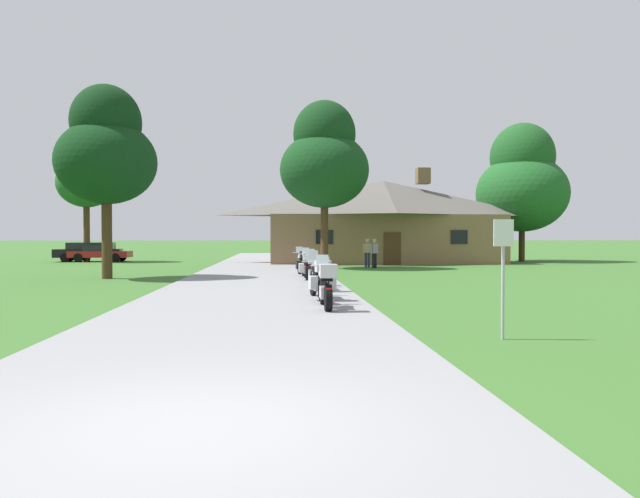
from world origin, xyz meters
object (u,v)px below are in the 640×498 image
bystander_tan_shirt_beside_signpost (367,251)px  motorcycle_black_fifth_in_row (307,266)px  motorcycle_white_nearest_to_camera (326,286)px  tree_right_of_lodge (522,183)px  motorcycle_black_second_in_row (319,280)px  motorcycle_green_fourth_in_row (313,269)px  metal_signpost_roadside (503,264)px  bystander_gray_shirt_near_lodge (374,252)px  tree_left_far (86,176)px  parked_black_suv_far_left (89,251)px  motorcycle_silver_third_in_row (319,273)px  motorcycle_silver_farthest_in_row (303,263)px  tree_by_lodge_front (324,160)px  parked_red_sedan_far_left (100,253)px  tree_left_near (106,151)px

bystander_tan_shirt_beside_signpost → motorcycle_black_fifth_in_row: bearing=-102.4°
motorcycle_white_nearest_to_camera → tree_right_of_lodge: (16.74, 27.73, 5.18)m
motorcycle_black_second_in_row → motorcycle_black_fifth_in_row: bearing=82.7°
bystander_tan_shirt_beside_signpost → motorcycle_green_fourth_in_row: bearing=-98.3°
metal_signpost_roadside → tree_right_of_lodge: size_ratio=0.21×
motorcycle_black_second_in_row → bystander_gray_shirt_near_lodge: 17.66m
tree_left_far → parked_black_suv_far_left: bearing=90.3°
motorcycle_green_fourth_in_row → tree_left_far: size_ratio=0.23×
motorcycle_white_nearest_to_camera → motorcycle_silver_third_in_row: (0.17, 5.03, 0.00)m
bystander_gray_shirt_near_lodge → bystander_tan_shirt_beside_signpost: size_ratio=1.00×
metal_signpost_roadside → motorcycle_silver_farthest_in_row: bearing=99.7°
tree_by_lodge_front → motorcycle_silver_farthest_in_row: bearing=-102.7°
bystander_gray_shirt_near_lodge → tree_left_far: tree_left_far is taller
motorcycle_white_nearest_to_camera → motorcycle_silver_farthest_in_row: size_ratio=1.00×
motorcycle_white_nearest_to_camera → motorcycle_silver_third_in_row: 5.03m
metal_signpost_roadside → parked_red_sedan_far_left: (-16.86, 33.73, -0.71)m
motorcycle_green_fourth_in_row → tree_left_near: tree_left_near is taller
motorcycle_green_fourth_in_row → tree_by_lodge_front: tree_by_lodge_front is taller
tree_by_lodge_front → parked_red_sedan_far_left: bearing=146.6°
bystander_tan_shirt_beside_signpost → tree_right_of_lodge: 15.21m
motorcycle_black_second_in_row → parked_red_sedan_far_left: motorcycle_black_second_in_row is taller
tree_right_of_lodge → metal_signpost_roadside: bearing=-113.5°
motorcycle_white_nearest_to_camera → motorcycle_black_fifth_in_row: 9.90m
tree_by_lodge_front → parked_red_sedan_far_left: 19.44m
metal_signpost_roadside → motorcycle_green_fourth_in_row: bearing=103.1°
motorcycle_black_second_in_row → motorcycle_silver_third_in_row: 2.81m
motorcycle_black_second_in_row → parked_black_suv_far_left: bearing=111.4°
motorcycle_silver_third_in_row → motorcycle_black_fifth_in_row: 4.87m
metal_signpost_roadside → parked_red_sedan_far_left: bearing=116.6°
motorcycle_black_second_in_row → tree_by_lodge_front: size_ratio=0.22×
bystander_gray_shirt_near_lodge → tree_left_near: bearing=179.0°
bystander_gray_shirt_near_lodge → parked_red_sedan_far_left: 21.06m
motorcycle_black_fifth_in_row → parked_red_sedan_far_left: (-14.09, 19.55, 0.03)m
motorcycle_black_fifth_in_row → tree_right_of_lodge: bearing=46.0°
motorcycle_white_nearest_to_camera → motorcycle_green_fourth_in_row: same height
tree_left_near → bystander_gray_shirt_near_lodge: bearing=30.3°
motorcycle_black_fifth_in_row → bystander_gray_shirt_near_lodge: size_ratio=1.24×
parked_black_suv_far_left → bystander_gray_shirt_near_lodge: bearing=-125.2°
motorcycle_black_second_in_row → tree_by_lodge_front: (1.50, 16.98, 5.63)m
tree_by_lodge_front → parked_black_suv_far_left: bearing=147.3°
motorcycle_white_nearest_to_camera → tree_left_far: (-14.92, 29.19, 5.55)m
motorcycle_green_fourth_in_row → metal_signpost_roadside: 11.93m
bystander_gray_shirt_near_lodge → tree_by_lodge_front: (-2.91, -0.11, 5.29)m
tree_left_far → motorcycle_green_fourth_in_row: bearing=-55.5°
tree_left_far → parked_black_suv_far_left: size_ratio=1.87×
motorcycle_silver_farthest_in_row → tree_left_far: 23.10m
motorcycle_silver_third_in_row → tree_by_lodge_front: tree_by_lodge_front is taller
motorcycle_silver_farthest_in_row → motorcycle_white_nearest_to_camera: bearing=-96.3°
tree_right_of_lodge → motorcycle_green_fourth_in_row: bearing=-129.2°
motorcycle_white_nearest_to_camera → parked_red_sedan_far_left: (-14.05, 29.45, 0.02)m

